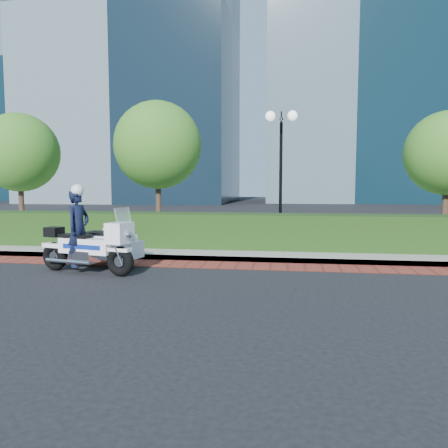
# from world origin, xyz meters

# --- Properties ---
(ground) EXTENTS (120.00, 120.00, 0.00)m
(ground) POSITION_xyz_m (0.00, 0.00, 0.00)
(ground) COLOR black
(ground) RESTS_ON ground
(brick_strip) EXTENTS (60.00, 1.00, 0.01)m
(brick_strip) POSITION_xyz_m (0.00, 1.50, 0.01)
(brick_strip) COLOR maroon
(brick_strip) RESTS_ON ground
(sidewalk) EXTENTS (60.00, 8.00, 0.15)m
(sidewalk) POSITION_xyz_m (0.00, 6.00, 0.07)
(sidewalk) COLOR gray
(sidewalk) RESTS_ON ground
(hedge_main) EXTENTS (18.00, 1.20, 1.00)m
(hedge_main) POSITION_xyz_m (0.00, 3.60, 0.65)
(hedge_main) COLOR black
(hedge_main) RESTS_ON sidewalk
(lamppost) EXTENTS (1.02, 0.70, 4.21)m
(lamppost) POSITION_xyz_m (1.00, 5.20, 2.96)
(lamppost) COLOR black
(lamppost) RESTS_ON sidewalk
(tree_a) EXTENTS (3.00, 3.00, 4.58)m
(tree_a) POSITION_xyz_m (-9.00, 6.50, 3.22)
(tree_a) COLOR #332319
(tree_a) RESTS_ON sidewalk
(tree_b) EXTENTS (3.20, 3.20, 4.89)m
(tree_b) POSITION_xyz_m (-3.50, 6.50, 3.43)
(tree_b) COLOR #332319
(tree_b) RESTS_ON sidewalk
(tree_c) EXTENTS (2.80, 2.80, 4.30)m
(tree_c) POSITION_xyz_m (6.50, 6.50, 3.05)
(tree_c) COLOR #332319
(tree_c) RESTS_ON sidewalk
(tower_left) EXTENTS (22.00, 16.00, 40.00)m
(tower_left) POSITION_xyz_m (-16.00, 40.00, 20.00)
(tower_left) COLOR black
(tower_left) RESTS_ON ground
(tower_far_left) EXTENTS (16.00, 14.00, 34.00)m
(tower_far_left) POSITION_xyz_m (-36.00, 46.00, 17.00)
(tower_far_left) COLOR black
(tower_far_left) RESTS_ON ground
(police_motorcycle) EXTENTS (2.47, 2.05, 2.02)m
(police_motorcycle) POSITION_xyz_m (-3.29, 0.47, 0.69)
(police_motorcycle) COLOR black
(police_motorcycle) RESTS_ON ground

